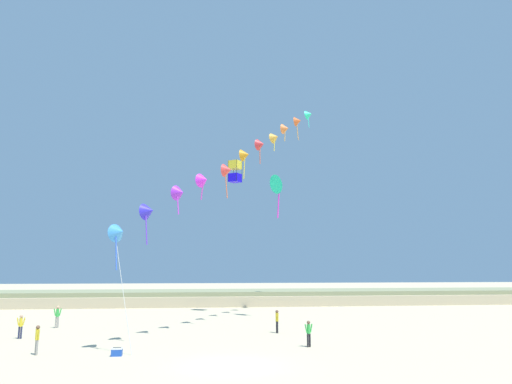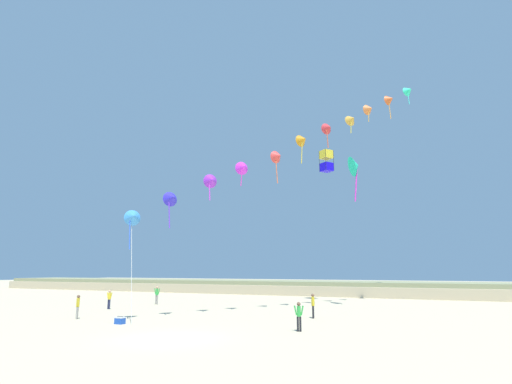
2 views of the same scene
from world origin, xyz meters
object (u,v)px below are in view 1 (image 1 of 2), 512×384
large_kite_low_lead (235,172)px  large_kite_mid_trail (278,184)px  person_near_left (57,315)px  person_mid_center (21,325)px  person_far_right (37,338)px  beach_cooler (117,352)px  person_far_left (309,332)px  person_near_right (277,320)px

large_kite_low_lead → large_kite_mid_trail: (3.99, -5.07, -2.24)m
person_near_left → person_mid_center: bearing=-97.5°
large_kite_mid_trail → person_mid_center: bearing=-152.5°
person_far_right → person_mid_center: bearing=117.3°
large_kite_low_lead → beach_cooler: size_ratio=4.12×
person_near_left → beach_cooler: size_ratio=3.00×
person_near_left → large_kite_low_lead: size_ratio=0.73×
person_mid_center → person_far_left: 19.56m
person_far_left → large_kite_mid_trail: 19.70m
large_kite_low_lead → large_kite_mid_trail: 6.83m
person_near_right → person_far_right: person_near_right is taller
person_near_left → person_far_right: bearing=-78.0°
person_far_right → beach_cooler: person_far_right is taller
large_kite_low_lead → large_kite_mid_trail: bearing=-51.8°
person_near_right → large_kite_low_lead: size_ratio=0.70×
large_kite_mid_trail → person_far_right: bearing=-134.8°
person_mid_center → person_far_right: person_far_right is taller
person_near_right → large_kite_mid_trail: (1.72, 9.44, 11.99)m
person_far_right → beach_cooler: 4.60m
person_far_right → large_kite_low_lead: large_kite_low_lead is taller
person_mid_center → large_kite_low_lead: large_kite_low_lead is taller
person_far_left → large_kite_mid_trail: (0.74, 15.57, 12.05)m
large_kite_mid_trail → person_far_left: bearing=-92.7°
person_near_left → person_far_left: 21.12m
person_far_left → beach_cooler: 11.24m
person_far_right → large_kite_low_lead: bearing=60.2°
person_near_right → person_mid_center: bearing=-177.6°
person_far_left → person_far_right: bearing=-176.8°
person_near_right → beach_cooler: size_ratio=2.88×
person_near_left → person_far_left: (18.08, -10.92, -0.10)m
person_near_left → person_near_right: (17.10, -4.78, -0.04)m
person_mid_center → beach_cooler: bearing=-42.3°
large_kite_low_lead → person_far_right: bearing=-119.8°
person_mid_center → large_kite_mid_trail: large_kite_mid_trail is taller
person_near_left → large_kite_low_lead: (14.83, 9.73, 14.19)m
person_near_left → person_near_right: bearing=-15.6°
person_far_left → beach_cooler: (-11.10, -1.62, -0.69)m
person_near_right → large_kite_mid_trail: 15.36m
person_far_left → person_far_right: person_far_right is taller
person_mid_center → person_far_right: size_ratio=0.99×
person_near_right → large_kite_low_lead: large_kite_low_lead is taller
person_far_right → beach_cooler: size_ratio=2.78×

